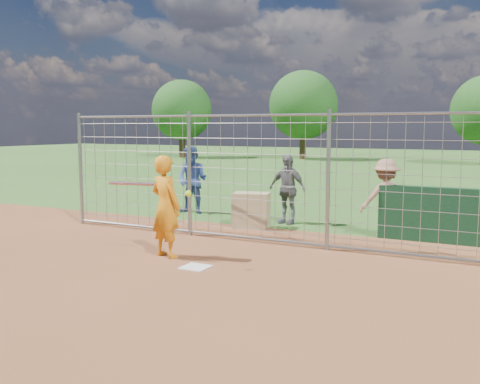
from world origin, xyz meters
The scene contains 11 objects.
ground centered at (0.00, 0.00, 0.00)m, with size 100.00×100.00×0.00m, color #2D591E.
infield_dirt centered at (0.00, -3.00, 0.01)m, with size 18.00×18.00×0.00m, color brown.
home_plate centered at (0.00, -0.20, 0.01)m, with size 0.43×0.43×0.02m, color silver.
dugout_wall centered at (3.40, 3.60, 0.55)m, with size 2.60×0.20×1.10m, color #11381E.
batter centered at (-0.85, 0.20, 0.90)m, with size 0.65×0.43×1.79m, color orange.
bystander_a centered at (-3.00, 4.50, 0.89)m, with size 0.86×0.67×1.77m, color navy.
bystander_b centered at (-0.22, 4.27, 0.82)m, with size 0.96×0.40×1.64m, color slate.
bystander_c centered at (2.19, 3.73, 0.81)m, with size 1.05×0.60×1.62m, color #976A52.
equipment_bin centered at (-0.73, 3.37, 0.40)m, with size 0.80×0.55×0.80m, color tan.
equipment_in_play centered at (-1.02, -0.15, 1.28)m, with size 1.70×0.29×0.18m.
backstop_fence centered at (0.00, 2.00, 1.26)m, with size 9.08×0.08×2.60m.
Camera 1 is at (4.48, -7.41, 2.26)m, focal length 40.00 mm.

